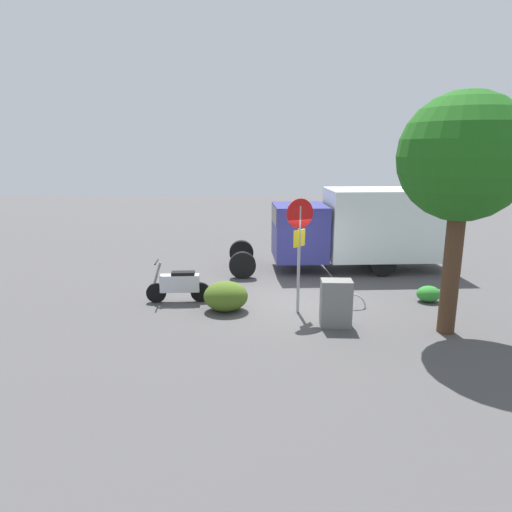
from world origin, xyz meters
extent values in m
plane|color=#494748|center=(0.00, 0.00, 0.00)|extent=(60.00, 60.00, 0.00)
cylinder|color=black|center=(-3.05, -4.38, 0.45)|extent=(0.91, 0.27, 0.90)
cylinder|color=black|center=(-3.10, -2.48, 0.45)|extent=(0.91, 0.27, 0.90)
cylinder|color=black|center=(1.73, -4.25, 0.45)|extent=(0.91, 0.27, 0.90)
cylinder|color=black|center=(1.68, -2.35, 0.45)|extent=(0.91, 0.27, 0.90)
cube|color=white|center=(-3.47, -3.44, 1.67)|extent=(4.33, 2.31, 2.43)
cube|color=navy|center=(-0.34, -3.36, 1.40)|extent=(1.86, 2.15, 1.90)
cube|color=black|center=(-0.34, -3.36, 2.00)|extent=(1.87, 1.99, 0.60)
cylinder|color=black|center=(4.11, 0.07, 0.28)|extent=(0.56, 0.12, 0.56)
cylinder|color=black|center=(2.86, 0.03, 0.28)|extent=(0.56, 0.12, 0.56)
cube|color=silver|center=(3.43, 0.05, 0.56)|extent=(1.11, 0.36, 0.48)
cube|color=black|center=(3.33, 0.04, 0.83)|extent=(0.65, 0.30, 0.12)
cylinder|color=slate|center=(4.06, 0.07, 0.83)|extent=(0.29, 0.08, 0.69)
cylinder|color=black|center=(4.06, 0.07, 1.18)|extent=(0.06, 0.55, 0.04)
cylinder|color=#9E9EA3|center=(0.18, 0.95, 1.42)|extent=(0.08, 0.08, 2.85)
cylinder|color=red|center=(0.18, 0.97, 2.66)|extent=(0.71, 0.32, 0.76)
cube|color=yellow|center=(0.18, 0.97, 2.02)|extent=(0.33, 0.33, 0.44)
cylinder|color=#47301E|center=(-3.20, 2.37, 1.55)|extent=(0.40, 0.40, 3.10)
sphere|color=#1C5C17|center=(-3.20, 2.37, 4.09)|extent=(2.83, 2.83, 2.83)
cube|color=slate|center=(-0.64, 1.91, 0.58)|extent=(0.78, 0.52, 1.16)
torus|color=#B7B7BC|center=(-1.31, 0.69, 0.00)|extent=(0.85, 0.07, 0.85)
ellipsoid|color=#2E842E|center=(-3.64, 0.18, 0.23)|extent=(0.67, 0.55, 0.46)
ellipsoid|color=#44611C|center=(2.11, 0.79, 0.40)|extent=(1.19, 0.97, 0.81)
camera|label=1|loc=(1.56, 12.39, 4.28)|focal=31.88mm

